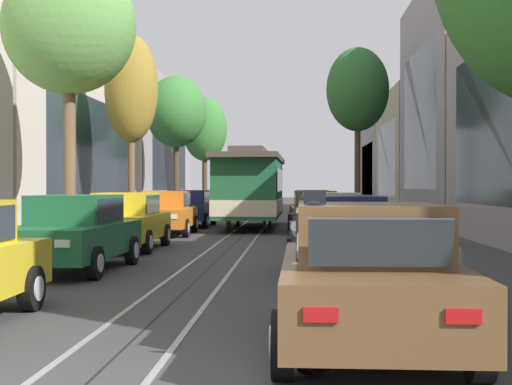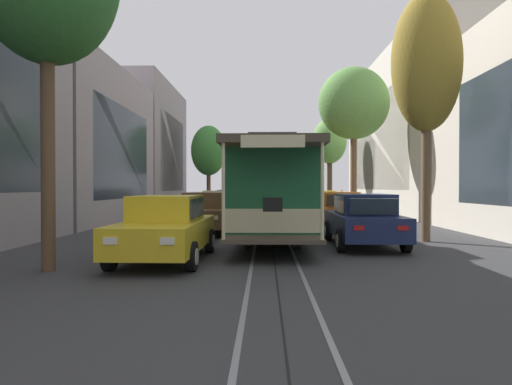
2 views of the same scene
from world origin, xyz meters
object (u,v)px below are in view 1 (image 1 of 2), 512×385
(fire_hydrant, at_px, (456,272))
(parked_car_brown_near_right, at_px, (367,275))
(parked_car_green_second_left, at_px, (74,233))
(street_tree_kerb_left_mid, at_px, (131,90))
(street_tree_kerb_left_far, at_px, (205,130))
(motorcycle_with_rider, at_px, (315,272))
(street_tree_kerb_right_second, at_px, (358,90))
(parked_car_yellow_mid_left, at_px, (126,221))
(cable_car_trolley, at_px, (251,188))
(parked_car_yellow_fifth_right, at_px, (312,207))
(parked_car_navy_fifth_left, at_px, (189,208))
(street_tree_kerb_left_second, at_px, (69,27))
(parked_car_navy_second_right, at_px, (340,236))
(parked_car_brown_fourth_right, at_px, (315,211))
(street_tree_kerb_left_fourth, at_px, (176,112))
(parked_car_beige_mid_right, at_px, (330,220))
(parked_car_orange_fourth_left, at_px, (166,213))

(fire_hydrant, bearing_deg, parked_car_brown_near_right, -116.13)
(parked_car_green_second_left, distance_m, street_tree_kerb_left_mid, 16.08)
(street_tree_kerb_left_far, relative_size, motorcycle_with_rider, 4.32)
(street_tree_kerb_left_far, height_order, street_tree_kerb_right_second, street_tree_kerb_right_second)
(parked_car_yellow_mid_left, distance_m, cable_car_trolley, 10.40)
(parked_car_yellow_fifth_right, bearing_deg, street_tree_kerb_left_mid, -153.53)
(parked_car_navy_fifth_left, height_order, street_tree_kerb_left_second, street_tree_kerb_left_second)
(parked_car_yellow_fifth_right, height_order, street_tree_kerb_right_second, street_tree_kerb_right_second)
(parked_car_brown_near_right, bearing_deg, parked_car_navy_second_right, 89.20)
(parked_car_green_second_left, bearing_deg, parked_car_navy_fifth_left, 90.04)
(parked_car_brown_near_right, height_order, cable_car_trolley, cable_car_trolley)
(street_tree_kerb_left_mid, bearing_deg, street_tree_kerb_left_second, -87.47)
(parked_car_navy_second_right, distance_m, cable_car_trolley, 15.79)
(parked_car_yellow_fifth_right, relative_size, fire_hydrant, 5.22)
(cable_car_trolley, height_order, motorcycle_with_rider, cable_car_trolley)
(parked_car_brown_near_right, height_order, parked_car_brown_fourth_right, same)
(parked_car_yellow_mid_left, relative_size, street_tree_kerb_left_fourth, 0.55)
(street_tree_kerb_left_mid, bearing_deg, motorcycle_with_rider, -72.52)
(street_tree_kerb_left_mid, xyz_separation_m, cable_car_trolley, (5.04, -0.17, -4.13))
(parked_car_beige_mid_right, bearing_deg, motorcycle_with_rider, -93.47)
(parked_car_yellow_mid_left, relative_size, parked_car_orange_fourth_left, 0.99)
(parked_car_navy_fifth_left, distance_m, street_tree_kerb_left_far, 20.51)
(street_tree_kerb_left_mid, distance_m, street_tree_kerb_left_far, 20.96)
(parked_car_navy_fifth_left, relative_size, parked_car_navy_second_right, 0.99)
(parked_car_yellow_mid_left, height_order, street_tree_kerb_left_fourth, street_tree_kerb_left_fourth)
(street_tree_kerb_left_mid, relative_size, fire_hydrant, 9.67)
(parked_car_navy_second_right, bearing_deg, street_tree_kerb_left_far, 101.33)
(parked_car_yellow_fifth_right, xyz_separation_m, fire_hydrant, (1.73, -22.23, -0.38))
(parked_car_brown_near_right, relative_size, street_tree_kerb_left_far, 0.54)
(parked_car_beige_mid_right, bearing_deg, parked_car_orange_fourth_left, 136.28)
(parked_car_navy_second_right, distance_m, fire_hydrant, 3.19)
(parked_car_navy_second_right, height_order, motorcycle_with_rider, motorcycle_with_rider)
(parked_car_green_second_left, distance_m, parked_car_beige_mid_right, 7.88)
(street_tree_kerb_left_second, relative_size, motorcycle_with_rider, 4.44)
(street_tree_kerb_left_mid, distance_m, street_tree_kerb_left_fourth, 10.50)
(street_tree_kerb_left_far, bearing_deg, parked_car_yellow_mid_left, -86.74)
(cable_car_trolley, bearing_deg, parked_car_orange_fourth_left, -125.25)
(parked_car_yellow_mid_left, distance_m, street_tree_kerb_right_second, 18.03)
(street_tree_kerb_left_fourth, relative_size, motorcycle_with_rider, 4.26)
(parked_car_green_second_left, distance_m, street_tree_kerb_left_second, 8.02)
(parked_car_beige_mid_right, bearing_deg, parked_car_green_second_left, -135.15)
(street_tree_kerb_left_fourth, distance_m, motorcycle_with_rider, 34.13)
(parked_car_brown_fourth_right, distance_m, parked_car_yellow_fifth_right, 6.36)
(motorcycle_with_rider, bearing_deg, street_tree_kerb_left_mid, 107.48)
(street_tree_kerb_left_second, xyz_separation_m, fire_hydrant, (8.99, -8.82, -5.88))
(street_tree_kerb_left_mid, bearing_deg, street_tree_kerb_left_far, 88.85)
(parked_car_navy_fifth_left, distance_m, fire_hydrant, 20.81)
(parked_car_navy_fifth_left, xyz_separation_m, parked_car_brown_fourth_right, (5.34, -3.68, 0.00))
(parked_car_green_second_left, bearing_deg, parked_car_yellow_mid_left, 91.26)
(parked_car_beige_mid_right, xyz_separation_m, street_tree_kerb_left_far, (-7.46, 30.51, 4.97))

